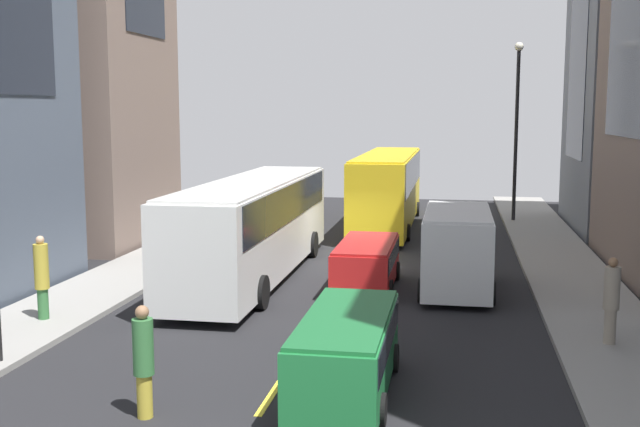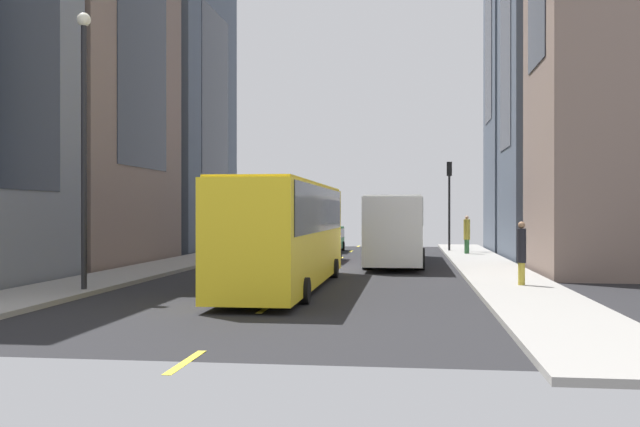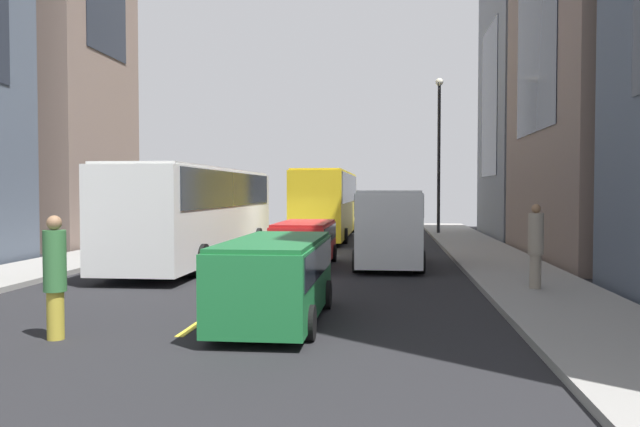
% 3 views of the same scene
% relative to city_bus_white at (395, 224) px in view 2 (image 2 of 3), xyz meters
% --- Properties ---
extents(ground_plane, '(41.91, 41.91, 0.00)m').
position_rel_city_bus_white_xyz_m(ground_plane, '(3.14, 3.39, -2.01)').
color(ground_plane, black).
extents(sidewalk_west, '(2.97, 44.00, 0.15)m').
position_rel_city_bus_white_xyz_m(sidewalk_west, '(-4.33, 3.39, -1.93)').
color(sidewalk_west, gray).
rests_on(sidewalk_west, ground).
extents(sidewalk_east, '(2.97, 44.00, 0.15)m').
position_rel_city_bus_white_xyz_m(sidewalk_east, '(10.61, 3.39, -1.93)').
color(sidewalk_east, gray).
rests_on(sidewalk_east, ground).
extents(lane_stripe_0, '(0.16, 2.00, 0.01)m').
position_rel_city_bus_white_xyz_m(lane_stripe_0, '(3.14, -17.61, -2.00)').
color(lane_stripe_0, yellow).
rests_on(lane_stripe_0, ground).
extents(lane_stripe_1, '(0.16, 2.00, 0.01)m').
position_rel_city_bus_white_xyz_m(lane_stripe_1, '(3.14, -10.61, -2.00)').
color(lane_stripe_1, yellow).
rests_on(lane_stripe_1, ground).
extents(lane_stripe_2, '(0.16, 2.00, 0.01)m').
position_rel_city_bus_white_xyz_m(lane_stripe_2, '(3.14, -3.61, -2.00)').
color(lane_stripe_2, yellow).
rests_on(lane_stripe_2, ground).
extents(lane_stripe_3, '(0.16, 2.00, 0.01)m').
position_rel_city_bus_white_xyz_m(lane_stripe_3, '(3.14, 3.39, -2.00)').
color(lane_stripe_3, yellow).
rests_on(lane_stripe_3, ground).
extents(lane_stripe_4, '(0.16, 2.00, 0.01)m').
position_rel_city_bus_white_xyz_m(lane_stripe_4, '(3.14, 10.39, -2.00)').
color(lane_stripe_4, yellow).
rests_on(lane_stripe_4, ground).
extents(lane_stripe_5, '(0.16, 2.00, 0.01)m').
position_rel_city_bus_white_xyz_m(lane_stripe_5, '(3.14, 17.39, -2.00)').
color(lane_stripe_5, yellow).
rests_on(lane_stripe_5, ground).
extents(lane_stripe_6, '(0.16, 2.00, 0.01)m').
position_rel_city_bus_white_xyz_m(lane_stripe_6, '(3.14, 24.39, -2.00)').
color(lane_stripe_6, yellow).
rests_on(lane_stripe_6, ground).
extents(building_west_1, '(8.58, 7.77, 27.25)m').
position_rel_city_bus_white_xyz_m(building_west_1, '(-10.27, -4.09, 11.62)').
color(building_west_1, '#4C5666').
rests_on(building_west_1, ground).
extents(building_east_0, '(6.90, 11.87, 20.83)m').
position_rel_city_bus_white_xyz_m(building_east_0, '(15.71, -10.42, 8.40)').
color(building_east_0, '#4C5666').
rests_on(building_east_0, ground).
extents(building_east_1, '(7.34, 11.68, 21.27)m').
position_rel_city_bus_white_xyz_m(building_east_1, '(15.93, 2.69, 8.62)').
color(building_east_1, '#7A665B').
rests_on(building_east_1, ground).
extents(city_bus_white, '(2.80, 12.95, 3.35)m').
position_rel_city_bus_white_xyz_m(city_bus_white, '(0.00, 0.00, 0.00)').
color(city_bus_white, silver).
rests_on(city_bus_white, ground).
extents(streetcar_yellow, '(2.70, 12.99, 3.59)m').
position_rel_city_bus_white_xyz_m(streetcar_yellow, '(3.44, 12.35, 0.11)').
color(streetcar_yellow, yellow).
rests_on(streetcar_yellow, ground).
extents(delivery_van_white, '(2.25, 5.24, 2.58)m').
position_rel_city_bus_white_xyz_m(delivery_van_white, '(6.79, -0.79, -0.50)').
color(delivery_van_white, white).
rests_on(delivery_van_white, ground).
extents(car_green_0, '(1.88, 4.79, 1.63)m').
position_rel_city_bus_white_xyz_m(car_green_0, '(4.60, -10.14, -1.05)').
color(car_green_0, '#1E7238').
rests_on(car_green_0, ground).
extents(car_red_1, '(1.92, 4.49, 1.51)m').
position_rel_city_bus_white_xyz_m(car_red_1, '(3.94, -0.87, -1.12)').
color(car_red_1, red).
rests_on(car_red_1, ground).
extents(pedestrian_crossing_mid, '(0.37, 0.37, 2.09)m').
position_rel_city_bus_white_xyz_m(pedestrian_crossing_mid, '(10.40, -6.18, -0.75)').
color(pedestrian_crossing_mid, gray).
rests_on(pedestrian_crossing_mid, ground).
extents(pedestrian_walking_far, '(0.39, 0.39, 2.15)m').
position_rel_city_bus_white_xyz_m(pedestrian_walking_far, '(1.07, -12.00, -0.87)').
color(pedestrian_walking_far, gold).
rests_on(pedestrian_walking_far, ground).
extents(pedestrian_waiting_curb, '(0.38, 0.38, 2.26)m').
position_rel_city_bus_white_xyz_m(pedestrian_waiting_curb, '(-4.09, -6.55, -0.67)').
color(pedestrian_waiting_curb, '#336B38').
rests_on(pedestrian_waiting_curb, ground).
extents(pedestrian_crossing_near, '(0.31, 0.31, 2.15)m').
position_rel_city_bus_white_xyz_m(pedestrian_crossing_near, '(-4.49, 11.69, -0.70)').
color(pedestrian_crossing_near, gold).
rests_on(pedestrian_crossing_near, ground).
extents(traffic_light_near_corner, '(0.32, 0.44, 5.68)m').
position_rel_city_bus_white_xyz_m(traffic_light_near_corner, '(-3.25, -9.92, 2.10)').
color(traffic_light_near_corner, black).
rests_on(traffic_light_near_corner, ground).
extents(streetlamp_near, '(0.44, 0.44, 8.85)m').
position_rel_city_bus_white_xyz_m(streetlamp_near, '(9.62, 14.74, 3.41)').
color(streetlamp_near, black).
rests_on(streetlamp_near, ground).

